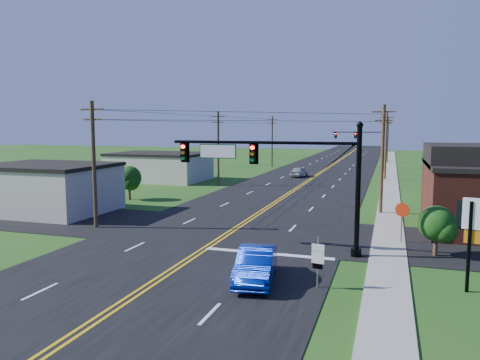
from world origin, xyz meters
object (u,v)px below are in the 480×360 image
(route_sign, at_px, (318,259))
(signal_mast_far, at_px, (360,139))
(signal_mast_main, at_px, (279,170))
(stop_sign, at_px, (402,214))
(blue_car, at_px, (256,266))

(route_sign, bearing_deg, signal_mast_far, 103.60)
(signal_mast_main, bearing_deg, route_sign, -61.15)
(route_sign, distance_m, stop_sign, 10.42)
(blue_car, height_order, stop_sign, stop_sign)
(stop_sign, bearing_deg, signal_mast_far, 114.99)
(signal_mast_main, xyz_separation_m, route_sign, (3.16, -5.74, -3.38))
(signal_mast_main, height_order, route_sign, signal_mast_main)
(blue_car, height_order, route_sign, route_sign)
(signal_mast_main, bearing_deg, stop_sign, 29.96)
(signal_mast_far, xyz_separation_m, route_sign, (3.06, -77.74, -3.18))
(signal_mast_far, height_order, blue_car, signal_mast_far)
(blue_car, bearing_deg, route_sign, -9.12)
(signal_mast_main, bearing_deg, signal_mast_far, 89.92)
(signal_mast_main, xyz_separation_m, blue_car, (0.29, -5.75, -3.97))
(blue_car, bearing_deg, stop_sign, 46.57)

